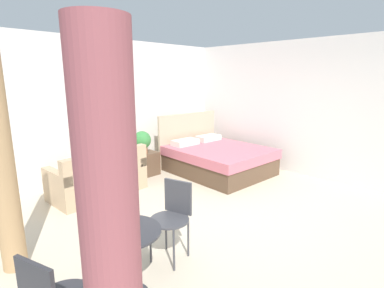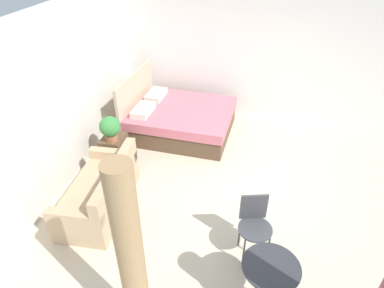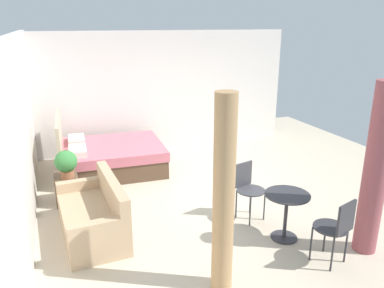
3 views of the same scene
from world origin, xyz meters
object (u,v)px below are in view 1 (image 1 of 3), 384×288
object	(u,v)px
cafe_chair_near_couch	(173,212)
couch	(99,179)
potted_plant	(142,141)
balcony_table	(127,252)
nightstand	(146,164)
bed	(216,158)

from	to	relation	value
cafe_chair_near_couch	couch	bearing A→B (deg)	82.39
potted_plant	balcony_table	distance (m)	3.54
nightstand	potted_plant	bearing A→B (deg)	-164.36
bed	balcony_table	world-z (taller)	bed
potted_plant	couch	bearing A→B (deg)	-165.90
bed	cafe_chair_near_couch	distance (m)	3.22
couch	potted_plant	world-z (taller)	potted_plant
couch	cafe_chair_near_couch	bearing A→B (deg)	-97.61
couch	potted_plant	size ratio (longest dim) A/B	3.41
bed	couch	world-z (taller)	bed
bed	potted_plant	distance (m)	1.63
cafe_chair_near_couch	balcony_table	bearing A→B (deg)	-164.16
potted_plant	nightstand	bearing A→B (deg)	15.64
couch	potted_plant	bearing A→B (deg)	14.10
potted_plant	cafe_chair_near_couch	size ratio (longest dim) A/B	0.53
balcony_table	potted_plant	bearing A→B (deg)	51.96
couch	nightstand	distance (m)	1.27
cafe_chair_near_couch	potted_plant	bearing A→B (deg)	60.87
balcony_table	bed	bearing A→B (deg)	28.70
nightstand	cafe_chair_near_couch	xyz separation A→B (m)	(-1.53, -2.60, 0.30)
balcony_table	cafe_chair_near_couch	world-z (taller)	cafe_chair_near_couch
nightstand	balcony_table	size ratio (longest dim) A/B	0.70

